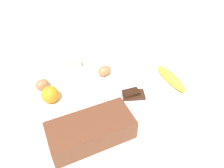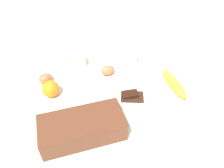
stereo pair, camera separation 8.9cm
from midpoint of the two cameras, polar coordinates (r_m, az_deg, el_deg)
The scene contains 10 objects.
ground_plane at distance 0.92m, azimuth -2.76°, elevation -2.43°, with size 2.40×2.40×0.02m, color silver.
loaf_pan at distance 0.74m, azimuth -9.04°, elevation -12.02°, with size 0.30×0.18×0.08m.
flour_bowl at distance 1.07m, azimuth -1.20°, elevation 7.47°, with size 0.15×0.15×0.07m.
sugar_bowl at distance 0.75m, azimuth 11.40°, elevation -11.98°, with size 0.15×0.15×0.08m.
banana at distance 0.97m, azimuth 12.71°, elevation 1.41°, with size 0.19×0.04×0.04m, color yellow.
orange_fruit at distance 0.90m, azimuth -18.68°, elevation -2.90°, with size 0.07×0.07×0.07m, color orange.
butter_block at distance 1.05m, azimuth -13.54°, elevation 5.21°, with size 0.09×0.06×0.06m, color #F4EDB2.
egg_near_butter at distance 0.99m, azimuth -4.57°, elevation 3.35°, with size 0.05×0.05×0.06m, color #A77044.
egg_beside_bowl at distance 0.98m, azimuth -20.37°, elevation -0.23°, with size 0.04×0.04×0.06m, color #9C683F.
chocolate_plate at distance 0.88m, azimuth 2.67°, elevation -3.24°, with size 0.13×0.13×0.03m.
Camera 1 is at (0.15, 0.65, 0.63)m, focal length 34.87 mm.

